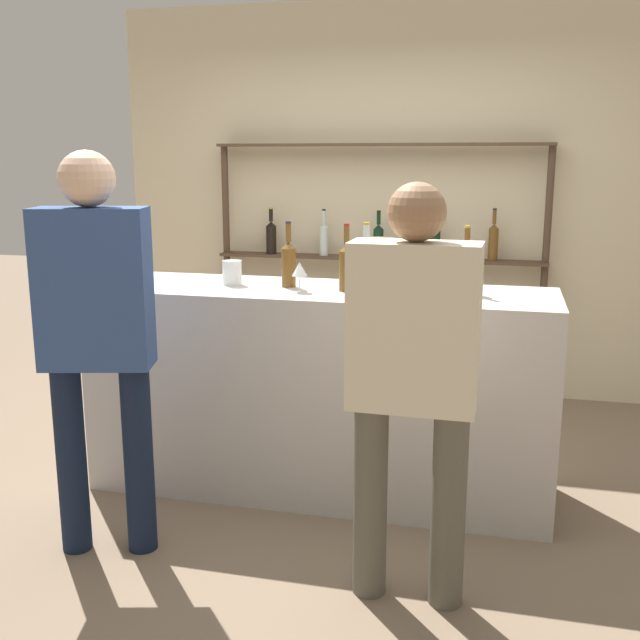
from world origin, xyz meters
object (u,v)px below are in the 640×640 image
counter_bottle_3 (346,266)px  customer_right (413,368)px  wine_glass (300,270)px  cork_jar (232,273)px  ice_bucket (377,263)px  counter_bottle_0 (466,268)px  counter_bottle_1 (366,266)px  counter_bottle_2 (289,262)px  customer_left (96,325)px

counter_bottle_3 → customer_right: customer_right is taller
counter_bottle_3 → wine_glass: (-0.22, -0.08, -0.02)m
wine_glass → cork_jar: 0.42m
ice_bucket → counter_bottle_0: bearing=-9.1°
counter_bottle_0 → counter_bottle_3: counter_bottle_3 is taller
counter_bottle_1 → counter_bottle_2: 0.42m
cork_jar → customer_left: bearing=-108.4°
counter_bottle_0 → wine_glass: counter_bottle_0 is taller
counter_bottle_2 → wine_glass: counter_bottle_2 is taller
wine_glass → counter_bottle_2: bearing=126.2°
counter_bottle_3 → customer_right: bearing=-63.4°
wine_glass → customer_left: (-0.68, -0.74, -0.15)m
counter_bottle_3 → ice_bucket: size_ratio=1.35×
counter_bottle_0 → cork_jar: size_ratio=2.62×
wine_glass → customer_right: bearing=-50.6°
ice_bucket → customer_right: customer_right is taller
counter_bottle_2 → counter_bottle_3: (0.31, -0.05, -0.00)m
counter_bottle_1 → customer_left: size_ratio=0.20×
customer_right → customer_left: size_ratio=0.93×
counter_bottle_2 → customer_left: bearing=-124.1°
counter_bottle_1 → customer_left: customer_left is taller
customer_left → cork_jar: bearing=-32.8°
counter_bottle_0 → ice_bucket: bearing=170.9°
counter_bottle_2 → ice_bucket: bearing=12.9°
counter_bottle_2 → customer_right: customer_right is taller
wine_glass → ice_bucket: size_ratio=0.60×
counter_bottle_1 → counter_bottle_2: counter_bottle_1 is taller
wine_glass → customer_left: size_ratio=0.08×
cork_jar → wine_glass: bearing=-16.8°
customer_right → wine_glass: bearing=40.4°
ice_bucket → customer_left: size_ratio=0.14×
counter_bottle_0 → counter_bottle_1: (-0.47, -0.11, 0.01)m
customer_right → counter_bottle_3: bearing=27.7°
customer_left → counter_bottle_0: bearing=-73.1°
wine_glass → ice_bucket: (0.34, 0.23, 0.02)m
wine_glass → cork_jar: size_ratio=1.17×
counter_bottle_1 → ice_bucket: 0.19m
counter_bottle_2 → cork_jar: (-0.30, -0.01, -0.06)m
counter_bottle_1 → counter_bottle_2: bearing=168.4°
customer_right → customer_left: customer_left is taller
counter_bottle_0 → counter_bottle_1: counter_bottle_1 is taller
counter_bottle_3 → ice_bucket: bearing=49.0°
counter_bottle_0 → counter_bottle_1: 0.48m
counter_bottle_0 → customer_right: (-0.13, -0.95, -0.25)m
counter_bottle_0 → ice_bucket: (-0.45, 0.07, -0.00)m
counter_bottle_0 → wine_glass: 0.81m
counter_bottle_3 → cork_jar: 0.62m
counter_bottle_0 → counter_bottle_2: counter_bottle_2 is taller
counter_bottle_1 → wine_glass: (-0.32, -0.04, -0.03)m
ice_bucket → customer_right: (0.31, -1.03, -0.24)m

